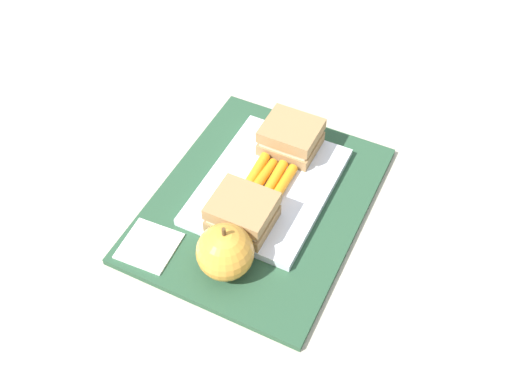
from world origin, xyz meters
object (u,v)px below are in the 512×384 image
object	(u,v)px
food_tray	(268,186)
sandwich_half_right	(242,212)
carrot_sticks_bundle	(268,180)
sandwich_half_left	(291,137)
apple	(225,252)
paper_napkin	(149,246)

from	to	relation	value
food_tray	sandwich_half_right	size ratio (longest dim) A/B	2.88
sandwich_half_right	carrot_sticks_bundle	world-z (taller)	sandwich_half_right
sandwich_half_left	food_tray	bearing A→B (deg)	0.00
sandwich_half_left	apple	distance (m)	0.22
sandwich_half_left	sandwich_half_right	bearing A→B (deg)	0.00
food_tray	sandwich_half_right	xyz separation A→B (m)	(0.08, 0.00, 0.03)
sandwich_half_left	carrot_sticks_bundle	size ratio (longest dim) A/B	1.03
food_tray	sandwich_half_left	size ratio (longest dim) A/B	2.88
paper_napkin	food_tray	bearing A→B (deg)	148.84
carrot_sticks_bundle	paper_napkin	distance (m)	0.19
carrot_sticks_bundle	paper_napkin	bearing A→B (deg)	-31.29
carrot_sticks_bundle	apple	distance (m)	0.15
apple	paper_napkin	xyz separation A→B (m)	(0.01, -0.11, -0.04)
sandwich_half_left	sandwich_half_right	size ratio (longest dim) A/B	1.00
food_tray	paper_napkin	xyz separation A→B (m)	(0.16, -0.10, -0.00)
sandwich_half_right	carrot_sticks_bundle	xyz separation A→B (m)	(-0.08, 0.00, -0.01)
food_tray	carrot_sticks_bundle	world-z (taller)	carrot_sticks_bundle
sandwich_half_left	paper_napkin	xyz separation A→B (m)	(0.24, -0.10, -0.03)
food_tray	sandwich_half_left	xyz separation A→B (m)	(-0.08, 0.00, 0.03)
food_tray	paper_napkin	size ratio (longest dim) A/B	3.29
sandwich_half_right	carrot_sticks_bundle	size ratio (longest dim) A/B	1.03
sandwich_half_left	paper_napkin	bearing A→B (deg)	-22.12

